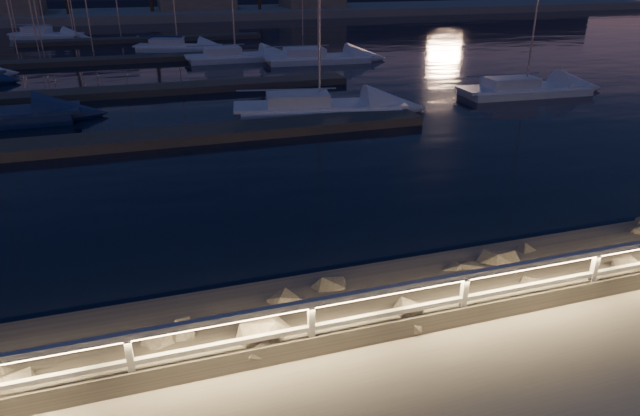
# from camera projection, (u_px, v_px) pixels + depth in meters

# --- Properties ---
(ground) EXTENTS (400.00, 400.00, 0.00)m
(ground) POSITION_uv_depth(u_px,v_px,m) (256.00, 363.00, 9.79)
(ground) COLOR #9E988F
(ground) RESTS_ON ground
(harbor_water) EXTENTS (400.00, 440.00, 0.60)m
(harbor_water) POSITION_uv_depth(u_px,v_px,m) (156.00, 82.00, 37.41)
(harbor_water) COLOR black
(harbor_water) RESTS_ON ground
(guard_rail) EXTENTS (44.11, 0.12, 1.06)m
(guard_rail) POSITION_uv_depth(u_px,v_px,m) (250.00, 326.00, 9.46)
(guard_rail) COLOR silver
(guard_rail) RESTS_ON ground
(floating_docks) EXTENTS (22.00, 36.00, 0.40)m
(floating_docks) POSITION_uv_depth(u_px,v_px,m) (154.00, 70.00, 38.31)
(floating_docks) COLOR #5D554D
(floating_docks) RESTS_ON ground
(far_shore) EXTENTS (160.00, 14.00, 5.20)m
(far_shore) POSITION_uv_depth(u_px,v_px,m) (135.00, 12.00, 74.25)
(far_shore) COLOR #9E988F
(far_shore) RESTS_ON ground
(sailboat_d) EXTENTS (8.61, 3.92, 14.06)m
(sailboat_d) POSITION_uv_depth(u_px,v_px,m) (315.00, 106.00, 27.89)
(sailboat_d) COLOR white
(sailboat_d) RESTS_ON ground
(sailboat_g) EXTENTS (7.44, 2.31, 12.57)m
(sailboat_g) POSITION_uv_depth(u_px,v_px,m) (233.00, 56.00, 42.86)
(sailboat_g) COLOR white
(sailboat_g) RESTS_ON ground
(sailboat_h) EXTENTS (7.87, 2.81, 13.07)m
(sailboat_h) POSITION_uv_depth(u_px,v_px,m) (522.00, 88.00, 31.99)
(sailboat_h) COLOR white
(sailboat_h) RESTS_ON ground
(sailboat_k) EXTENTS (7.31, 4.51, 12.06)m
(sailboat_k) POSITION_uv_depth(u_px,v_px,m) (176.00, 46.00, 47.79)
(sailboat_k) COLOR white
(sailboat_k) RESTS_ON ground
(sailboat_l) EXTENTS (8.28, 3.08, 13.71)m
(sailboat_l) POSITION_uv_depth(u_px,v_px,m) (315.00, 57.00, 42.25)
(sailboat_l) COLOR white
(sailboat_l) RESTS_ON ground
(sailboat_m) EXTENTS (7.01, 4.26, 11.65)m
(sailboat_m) POSITION_uv_depth(u_px,v_px,m) (44.00, 34.00, 55.32)
(sailboat_m) COLOR white
(sailboat_m) RESTS_ON ground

